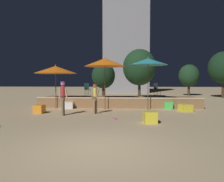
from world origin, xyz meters
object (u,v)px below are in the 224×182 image
Objects in this scene: patio_umbrella_2 at (105,62)px; background_tree_0 at (103,76)px; cube_seat_3 at (39,109)px; frisbee_disc at (115,119)px; patio_umbrella_1 at (148,62)px; background_tree_2 at (224,68)px; background_tree_1 at (189,76)px; cube_seat_0 at (69,105)px; background_tree_3 at (139,67)px; person_2 at (95,97)px; patio_umbrella_0 at (56,70)px; cube_seat_2 at (186,108)px; person_0 at (63,96)px; cube_seat_1 at (168,105)px; bistro_chair_0 at (87,88)px; bistro_chair_1 at (156,88)px; cube_seat_4 at (150,117)px.

background_tree_0 is at bearing 96.63° from patio_umbrella_2.
cube_seat_3 reaches higher than frisbee_disc.
background_tree_2 is at bearing 48.52° from patio_umbrella_1.
cube_seat_0 is at bearing -130.88° from background_tree_1.
patio_umbrella_2 is 0.68× the size of background_tree_2.
background_tree_3 is at bearing 73.48° from patio_umbrella_2.
person_2 is 7.00× the size of frisbee_disc.
patio_umbrella_0 is 0.86× the size of patio_umbrella_2.
person_0 reaches higher than cube_seat_2.
bistro_chair_0 is at bearing 164.29° from cube_seat_1.
person_2 is (-0.36, -1.93, -2.06)m from patio_umbrella_2.
patio_umbrella_1 is at bearing -115.06° from background_tree_1.
patio_umbrella_0 is 17.68m from background_tree_2.
cube_seat_2 is 0.16× the size of background_tree_2.
bistro_chair_1 is 7.01m from background_tree_3.
bistro_chair_0 is (2.00, 3.84, 1.04)m from cube_seat_3.
person_0 is (1.53, -0.67, 0.77)m from cube_seat_3.
bistro_chair_0 and bistro_chair_1 have the same top height.
patio_umbrella_1 is 14.10× the size of frisbee_disc.
background_tree_0 is at bearing 77.66° from cube_seat_0.
background_tree_1 reaches higher than patio_umbrella_2.
cube_seat_3 is at bearing -141.67° from background_tree_2.
cube_seat_3 is 0.33× the size of person_0.
cube_seat_2 is at bearing 35.53° from frisbee_disc.
patio_umbrella_2 is 4.69m from frisbee_disc.
cube_seat_0 is (-5.08, 0.30, -2.76)m from patio_umbrella_1.
patio_umbrella_2 is 0.87× the size of background_tree_1.
background_tree_0 reaches higher than person_2.
cube_seat_2 is 6.89m from bistro_chair_0.
patio_umbrella_1 is at bearing -3.06° from patio_umbrella_0.
cube_seat_1 is 0.94× the size of cube_seat_4.
cube_seat_3 is 6.31m from cube_seat_4.
background_tree_2 is (7.50, 9.57, 2.94)m from cube_seat_1.
background_tree_2 is (7.98, 7.46, 1.90)m from bistro_chair_1.
background_tree_3 is at bearing -175.05° from background_tree_2.
background_tree_3 reaches higher than frisbee_disc.
cube_seat_4 reaches higher than cube_seat_0.
cube_seat_1 is 2.48× the size of frisbee_disc.
patio_umbrella_2 is at bearing -139.25° from background_tree_2.
background_tree_3 is (5.12, 8.94, 2.98)m from cube_seat_0.
background_tree_1 is (4.14, 14.04, 2.23)m from cube_seat_2.
background_tree_0 is (-1.64, 10.88, 2.27)m from frisbee_disc.
patio_umbrella_0 is 10.76m from background_tree_3.
patio_umbrella_1 reaches higher than frisbee_disc.
background_tree_2 is at bearing 38.33° from cube_seat_3.
person_0 is (-5.97, -2.96, 0.77)m from cube_seat_1.
background_tree_0 is at bearing 105.26° from cube_seat_4.
cube_seat_3 is (-6.15, -1.85, -2.74)m from patio_umbrella_1.
background_tree_1 reaches higher than patio_umbrella_0.
frisbee_disc is 0.07× the size of background_tree_0.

